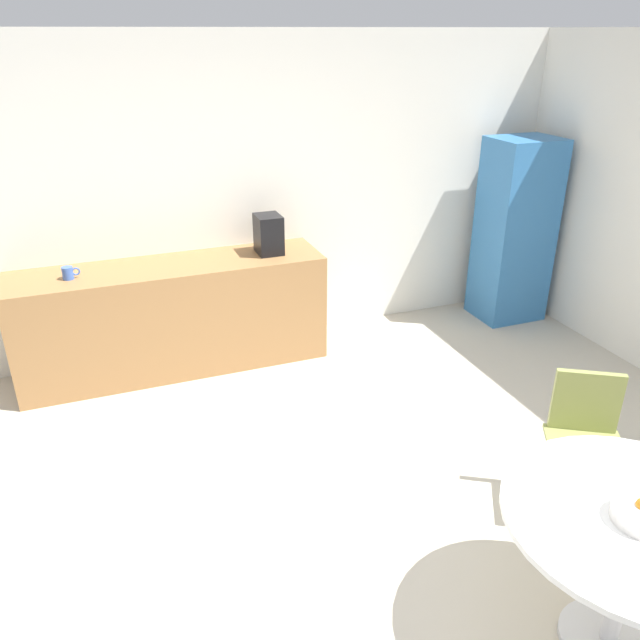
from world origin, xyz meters
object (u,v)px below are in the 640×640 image
object	(u,v)px
mug_white	(275,249)
mug_green	(68,273)
chair_olive	(586,427)
coffee_maker	(269,234)
round_table	(635,541)
locker_cabinet	(515,231)

from	to	relation	value
mug_white	mug_green	xyz separation A→B (m)	(-1.60, 0.01, 0.00)
chair_olive	coffee_maker	world-z (taller)	coffee_maker
round_table	mug_white	distance (m)	3.38
coffee_maker	round_table	bearing A→B (deg)	-79.89
mug_green	coffee_maker	bearing A→B (deg)	1.67
chair_olive	coffee_maker	bearing A→B (deg)	113.87
mug_white	coffee_maker	bearing A→B (deg)	121.68
chair_olive	mug_green	world-z (taller)	mug_green
mug_green	locker_cabinet	bearing A→B (deg)	-0.79
locker_cabinet	chair_olive	bearing A→B (deg)	-117.43
locker_cabinet	mug_green	bearing A→B (deg)	179.21
chair_olive	coffee_maker	xyz separation A→B (m)	(-1.12, 2.52, 0.54)
round_table	mug_green	bearing A→B (deg)	123.04
chair_olive	mug_white	distance (m)	2.73
round_table	chair_olive	xyz separation A→B (m)	(0.52, 0.85, -0.10)
round_table	mug_green	distance (m)	3.98
locker_cabinet	coffee_maker	distance (m)	2.38
round_table	mug_green	world-z (taller)	mug_green
locker_cabinet	coffee_maker	world-z (taller)	locker_cabinet
round_table	mug_green	size ratio (longest dim) A/B	8.87
mug_green	coffee_maker	xyz separation A→B (m)	(1.56, 0.05, 0.11)
round_table	mug_white	world-z (taller)	mug_white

